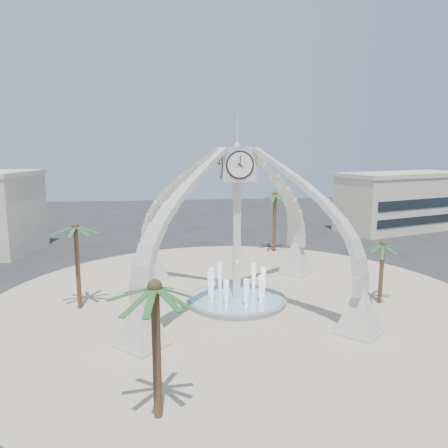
{
  "coord_description": "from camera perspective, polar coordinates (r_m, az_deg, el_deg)",
  "views": [
    {
      "loc": [
        -5.51,
        -33.0,
        12.37
      ],
      "look_at": [
        -0.74,
        2.0,
        6.1
      ],
      "focal_mm": 35.0,
      "sensor_mm": 36.0,
      "label": 1
    }
  ],
  "objects": [
    {
      "name": "palm_east",
      "position": [
        36.3,
        20.07,
        -2.58
      ],
      "size": [
        3.94,
        3.94,
        5.52
      ],
      "rotation": [
        0.0,
        0.0,
        0.16
      ],
      "color": "brown",
      "rests_on": "ground"
    },
    {
      "name": "palm_south",
      "position": [
        19.57,
        -9.03,
        -8.35
      ],
      "size": [
        5.38,
        5.38,
        7.11
      ],
      "rotation": [
        0.0,
        0.0,
        -0.34
      ],
      "color": "brown",
      "rests_on": "ground"
    },
    {
      "name": "building_ne",
      "position": [
        71.04,
        22.32,
        2.8
      ],
      "size": [
        21.87,
        14.17,
        8.6
      ],
      "rotation": [
        0.0,
        0.0,
        0.31
      ],
      "color": "beige",
      "rests_on": "ground"
    },
    {
      "name": "clock_tower",
      "position": [
        33.96,
        1.69,
        0.1
      ],
      "size": [
        17.94,
        17.94,
        16.3
      ],
      "color": "beige",
      "rests_on": "ground"
    },
    {
      "name": "ground",
      "position": [
        35.67,
        1.63,
        -10.23
      ],
      "size": [
        140.0,
        140.0,
        0.0
      ],
      "primitive_type": "plane",
      "color": "#282828",
      "rests_on": "ground"
    },
    {
      "name": "fountain",
      "position": [
        35.57,
        1.63,
        -9.79
      ],
      "size": [
        8.0,
        8.0,
        3.62
      ],
      "color": "gray",
      "rests_on": "ground"
    },
    {
      "name": "plaza",
      "position": [
        35.66,
        1.63,
        -10.18
      ],
      "size": [
        40.0,
        40.0,
        0.06
      ],
      "primitive_type": "cylinder",
      "color": "tan",
      "rests_on": "ground"
    },
    {
      "name": "palm_west",
      "position": [
        34.51,
        -18.85,
        -0.45
      ],
      "size": [
        4.36,
        4.36,
        7.21
      ],
      "rotation": [
        0.0,
        0.0,
        -0.2
      ],
      "color": "brown",
      "rests_on": "ground"
    },
    {
      "name": "palm_north",
      "position": [
        51.39,
        6.68,
        3.75
      ],
      "size": [
        4.59,
        4.59,
        7.7
      ],
      "rotation": [
        0.0,
        0.0,
        0.07
      ],
      "color": "brown",
      "rests_on": "ground"
    }
  ]
}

